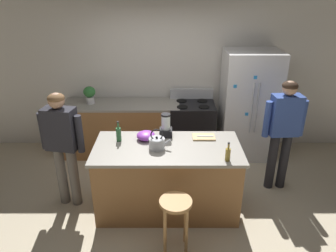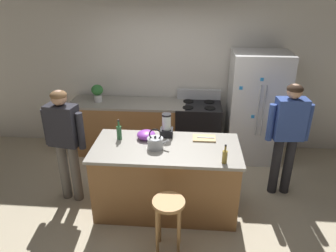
{
  "view_description": "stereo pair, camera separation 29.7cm",
  "coord_description": "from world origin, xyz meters",
  "px_view_note": "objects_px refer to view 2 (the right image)",
  "views": [
    {
      "loc": [
        0.01,
        -3.55,
        2.86
      ],
      "look_at": [
        0.0,
        0.3,
        1.09
      ],
      "focal_mm": 34.02,
      "sensor_mm": 36.0,
      "label": 1
    },
    {
      "loc": [
        0.31,
        -3.53,
        2.86
      ],
      "look_at": [
        0.0,
        0.3,
        1.09
      ],
      "focal_mm": 34.02,
      "sensor_mm": 36.0,
      "label": 2
    }
  ],
  "objects_px": {
    "chef_knife": "(206,137)",
    "stove_range": "(198,129)",
    "bar_stool": "(169,213)",
    "cutting_board": "(204,138)",
    "person_by_island_left": "(65,136)",
    "person_by_sink_right": "(288,130)",
    "blender_appliance": "(166,127)",
    "mixing_bowl": "(146,135)",
    "kitchen_island": "(166,178)",
    "bottle_vinegar": "(225,156)",
    "tea_kettle": "(155,143)",
    "potted_plant": "(97,92)",
    "bottle_olive_oil": "(119,132)",
    "refrigerator": "(256,108)"
  },
  "relations": [
    {
      "from": "blender_appliance",
      "to": "stove_range",
      "type": "bearing_deg",
      "value": 69.78
    },
    {
      "from": "stove_range",
      "to": "chef_knife",
      "type": "bearing_deg",
      "value": -86.45
    },
    {
      "from": "person_by_island_left",
      "to": "refrigerator",
      "type": "bearing_deg",
      "value": 27.17
    },
    {
      "from": "bottle_olive_oil",
      "to": "mixing_bowl",
      "type": "height_order",
      "value": "bottle_olive_oil"
    },
    {
      "from": "tea_kettle",
      "to": "person_by_island_left",
      "type": "bearing_deg",
      "value": 173.07
    },
    {
      "from": "cutting_board",
      "to": "chef_knife",
      "type": "bearing_deg",
      "value": 0.0
    },
    {
      "from": "blender_appliance",
      "to": "chef_knife",
      "type": "bearing_deg",
      "value": -6.1
    },
    {
      "from": "potted_plant",
      "to": "person_by_sink_right",
      "type": "bearing_deg",
      "value": -19.92
    },
    {
      "from": "stove_range",
      "to": "cutting_board",
      "type": "distance_m",
      "value": 1.36
    },
    {
      "from": "bar_stool",
      "to": "tea_kettle",
      "type": "distance_m",
      "value": 0.89
    },
    {
      "from": "bottle_olive_oil",
      "to": "bottle_vinegar",
      "type": "distance_m",
      "value": 1.43
    },
    {
      "from": "kitchen_island",
      "to": "potted_plant",
      "type": "height_order",
      "value": "potted_plant"
    },
    {
      "from": "blender_appliance",
      "to": "chef_knife",
      "type": "height_order",
      "value": "blender_appliance"
    },
    {
      "from": "kitchen_island",
      "to": "blender_appliance",
      "type": "bearing_deg",
      "value": 93.91
    },
    {
      "from": "person_by_sink_right",
      "to": "potted_plant",
      "type": "distance_m",
      "value": 3.13
    },
    {
      "from": "potted_plant",
      "to": "refrigerator",
      "type": "bearing_deg",
      "value": -1.07
    },
    {
      "from": "blender_appliance",
      "to": "cutting_board",
      "type": "relative_size",
      "value": 1.06
    },
    {
      "from": "stove_range",
      "to": "bar_stool",
      "type": "xyz_separation_m",
      "value": [
        -0.33,
        -2.29,
        0.05
      ]
    },
    {
      "from": "potted_plant",
      "to": "chef_knife",
      "type": "bearing_deg",
      "value": -35.45
    },
    {
      "from": "bottle_olive_oil",
      "to": "mixing_bowl",
      "type": "bearing_deg",
      "value": 6.64
    },
    {
      "from": "person_by_sink_right",
      "to": "chef_knife",
      "type": "xyz_separation_m",
      "value": [
        -1.12,
        -0.23,
        -0.04
      ]
    },
    {
      "from": "bar_stool",
      "to": "mixing_bowl",
      "type": "height_order",
      "value": "mixing_bowl"
    },
    {
      "from": "person_by_sink_right",
      "to": "blender_appliance",
      "type": "distance_m",
      "value": 1.65
    },
    {
      "from": "kitchen_island",
      "to": "bar_stool",
      "type": "bearing_deg",
      "value": -83.16
    },
    {
      "from": "kitchen_island",
      "to": "bottle_vinegar",
      "type": "height_order",
      "value": "bottle_vinegar"
    },
    {
      "from": "refrigerator",
      "to": "bottle_vinegar",
      "type": "height_order",
      "value": "refrigerator"
    },
    {
      "from": "kitchen_island",
      "to": "potted_plant",
      "type": "xyz_separation_m",
      "value": [
        -1.31,
        1.55,
        0.64
      ]
    },
    {
      "from": "person_by_island_left",
      "to": "person_by_sink_right",
      "type": "xyz_separation_m",
      "value": [
        2.98,
        0.39,
        0.02
      ]
    },
    {
      "from": "bottle_vinegar",
      "to": "tea_kettle",
      "type": "distance_m",
      "value": 0.88
    },
    {
      "from": "person_by_sink_right",
      "to": "chef_knife",
      "type": "distance_m",
      "value": 1.14
    },
    {
      "from": "chef_knife",
      "to": "kitchen_island",
      "type": "bearing_deg",
      "value": -151.78
    },
    {
      "from": "bottle_olive_oil",
      "to": "bottle_vinegar",
      "type": "xyz_separation_m",
      "value": [
        1.33,
        -0.5,
        -0.02
      ]
    },
    {
      "from": "person_by_sink_right",
      "to": "cutting_board",
      "type": "relative_size",
      "value": 5.52
    },
    {
      "from": "bar_stool",
      "to": "cutting_board",
      "type": "distance_m",
      "value": 1.17
    },
    {
      "from": "person_by_island_left",
      "to": "bar_stool",
      "type": "height_order",
      "value": "person_by_island_left"
    },
    {
      "from": "person_by_sink_right",
      "to": "blender_appliance",
      "type": "xyz_separation_m",
      "value": [
        -1.64,
        -0.18,
        0.07
      ]
    },
    {
      "from": "person_by_sink_right",
      "to": "potted_plant",
      "type": "height_order",
      "value": "person_by_sink_right"
    },
    {
      "from": "refrigerator",
      "to": "tea_kettle",
      "type": "bearing_deg",
      "value": -134.13
    },
    {
      "from": "bar_stool",
      "to": "mixing_bowl",
      "type": "bearing_deg",
      "value": 111.13
    },
    {
      "from": "kitchen_island",
      "to": "bottle_olive_oil",
      "type": "bearing_deg",
      "value": 165.54
    },
    {
      "from": "kitchen_island",
      "to": "bottle_vinegar",
      "type": "xyz_separation_m",
      "value": [
        0.7,
        -0.34,
        0.55
      ]
    },
    {
      "from": "refrigerator",
      "to": "stove_range",
      "type": "distance_m",
      "value": 1.05
    },
    {
      "from": "blender_appliance",
      "to": "cutting_board",
      "type": "distance_m",
      "value": 0.52
    },
    {
      "from": "chef_knife",
      "to": "stove_range",
      "type": "bearing_deg",
      "value": 95.02
    },
    {
      "from": "stove_range",
      "to": "bottle_vinegar",
      "type": "height_order",
      "value": "bottle_vinegar"
    },
    {
      "from": "bar_stool",
      "to": "potted_plant",
      "type": "distance_m",
      "value": 2.77
    },
    {
      "from": "person_by_sink_right",
      "to": "bar_stool",
      "type": "height_order",
      "value": "person_by_sink_right"
    },
    {
      "from": "person_by_island_left",
      "to": "tea_kettle",
      "type": "relative_size",
      "value": 5.89
    },
    {
      "from": "kitchen_island",
      "to": "chef_knife",
      "type": "xyz_separation_m",
      "value": [
        0.5,
        0.25,
        0.49
      ]
    },
    {
      "from": "kitchen_island",
      "to": "bottle_vinegar",
      "type": "bearing_deg",
      "value": -25.85
    }
  ]
}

